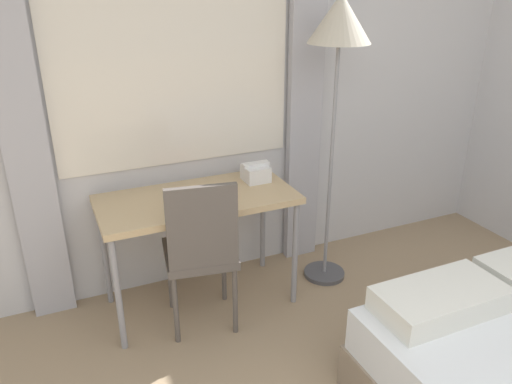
# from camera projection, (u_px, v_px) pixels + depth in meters

# --- Properties ---
(wall_back_with_window) EXTENTS (5.55, 0.13, 2.70)m
(wall_back_with_window) POSITION_uv_depth(u_px,v_px,m) (205.00, 80.00, 3.07)
(wall_back_with_window) COLOR silver
(wall_back_with_window) RESTS_ON ground_plane
(desk) EXTENTS (1.16, 0.56, 0.74)m
(desk) POSITION_uv_depth(u_px,v_px,m) (197.00, 207.00, 2.97)
(desk) COLOR tan
(desk) RESTS_ON ground_plane
(desk_chair) EXTENTS (0.46, 0.46, 0.96)m
(desk_chair) POSITION_uv_depth(u_px,v_px,m) (201.00, 247.00, 2.79)
(desk_chair) COLOR #59514C
(desk_chair) RESTS_ON ground_plane
(standing_lamp) EXTENTS (0.37, 0.37, 1.86)m
(standing_lamp) POSITION_uv_depth(u_px,v_px,m) (339.00, 39.00, 2.89)
(standing_lamp) COLOR #4C4C51
(standing_lamp) RESTS_ON ground_plane
(telephone) EXTENTS (0.17, 0.16, 0.12)m
(telephone) POSITION_uv_depth(u_px,v_px,m) (256.00, 172.00, 3.15)
(telephone) COLOR white
(telephone) RESTS_ON desk
(book) EXTENTS (0.27, 0.18, 0.02)m
(book) POSITION_uv_depth(u_px,v_px,m) (206.00, 198.00, 2.89)
(book) COLOR maroon
(book) RESTS_ON desk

